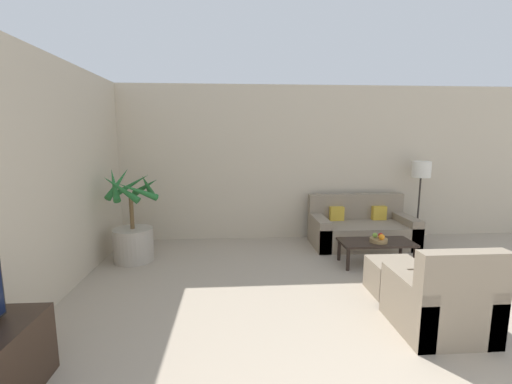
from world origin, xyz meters
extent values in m
cube|color=beige|center=(0.00, 6.09, 1.35)|extent=(8.59, 0.06, 2.70)
cylinder|color=#ADA393|center=(-3.03, 5.04, 0.24)|extent=(0.57, 0.57, 0.49)
cylinder|color=brown|center=(-3.03, 5.04, 0.72)|extent=(0.06, 0.06, 0.47)
cone|color=#23662D|center=(-2.79, 5.04, 1.12)|extent=(0.10, 0.54, 0.42)
cone|color=#23662D|center=(-2.86, 5.25, 1.08)|extent=(0.51, 0.44, 0.34)
cone|color=#23662D|center=(-3.09, 5.29, 1.10)|extent=(0.57, 0.22, 0.38)
cone|color=#23662D|center=(-3.23, 5.14, 1.15)|extent=(0.31, 0.50, 0.47)
cone|color=#23662D|center=(-3.22, 4.95, 1.16)|extent=(0.30, 0.49, 0.48)
cone|color=#23662D|center=(-3.08, 4.80, 1.11)|extent=(0.56, 0.22, 0.40)
cone|color=#23662D|center=(-2.86, 4.83, 1.08)|extent=(0.51, 0.44, 0.34)
cube|color=gray|center=(0.61, 5.51, 0.19)|extent=(1.67, 0.87, 0.39)
cube|color=gray|center=(0.61, 5.86, 0.60)|extent=(1.67, 0.16, 0.44)
cube|color=gray|center=(-0.13, 5.51, 0.25)|extent=(0.20, 0.87, 0.51)
cube|color=gray|center=(1.34, 5.51, 0.25)|extent=(0.20, 0.87, 0.51)
cube|color=gold|center=(0.23, 5.74, 0.51)|extent=(0.24, 0.12, 0.24)
cube|color=gold|center=(0.98, 5.74, 0.51)|extent=(0.24, 0.12, 0.24)
cylinder|color=#2D2823|center=(1.68, 5.72, 0.01)|extent=(0.24, 0.24, 0.03)
cylinder|color=#2D2823|center=(1.68, 5.72, 0.58)|extent=(0.03, 0.03, 1.10)
cylinder|color=silver|center=(1.68, 5.72, 1.27)|extent=(0.31, 0.31, 0.28)
cylinder|color=black|center=(0.01, 4.45, 0.16)|extent=(0.05, 0.05, 0.31)
cylinder|color=black|center=(0.95, 4.45, 0.16)|extent=(0.05, 0.05, 0.31)
cylinder|color=black|center=(0.01, 4.85, 0.16)|extent=(0.05, 0.05, 0.31)
cylinder|color=black|center=(0.95, 4.85, 0.16)|extent=(0.05, 0.05, 0.31)
cube|color=black|center=(0.48, 4.65, 0.33)|extent=(1.03, 0.49, 0.03)
cylinder|color=#997A4C|center=(0.49, 4.61, 0.37)|extent=(0.24, 0.24, 0.06)
sphere|color=red|center=(0.53, 4.62, 0.43)|extent=(0.07, 0.07, 0.07)
sphere|color=olive|center=(0.45, 4.65, 0.43)|extent=(0.07, 0.07, 0.07)
sphere|color=orange|center=(0.50, 4.53, 0.44)|extent=(0.08, 0.08, 0.08)
cube|color=gray|center=(0.37, 2.97, 0.22)|extent=(0.78, 0.77, 0.43)
cube|color=gray|center=(0.37, 2.67, 0.65)|extent=(0.78, 0.16, 0.44)
cube|color=gray|center=(0.06, 2.97, 0.27)|extent=(0.16, 0.77, 0.53)
cube|color=gray|center=(0.67, 2.97, 0.27)|extent=(0.16, 0.77, 0.53)
cube|color=gray|center=(0.32, 3.75, 0.19)|extent=(0.55, 0.48, 0.39)
camera|label=1|loc=(-1.56, 0.07, 1.81)|focal=24.00mm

